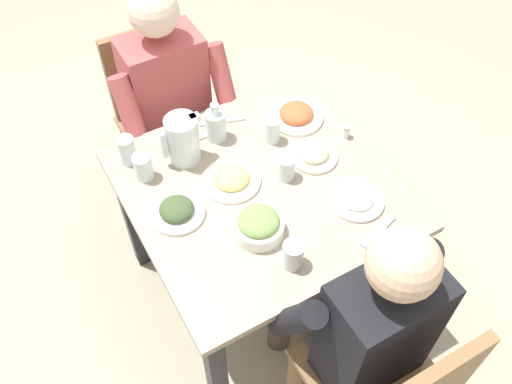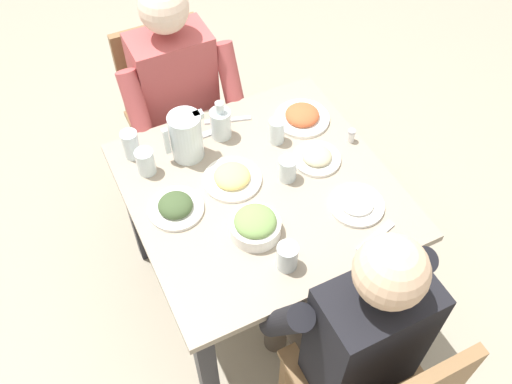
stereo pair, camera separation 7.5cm
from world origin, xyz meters
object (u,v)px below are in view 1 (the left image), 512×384
Objects in this scene: water_pitcher at (183,139)px; water_glass_by_pitcher at (127,150)px; diner_near at (177,115)px; diner_far at (355,316)px; salt_shaker at (346,131)px; plate_yoghurt at (357,199)px; plate_fries at (231,178)px; plate_dolmas at (177,210)px; chair_near at (162,112)px; plate_rice_curry at (296,114)px; oil_carafe at (216,126)px; salad_bowl at (258,225)px; water_glass_near_left at (293,255)px; water_glass_far_left at (273,130)px; dining_table at (260,207)px; plate_beans at (314,155)px; water_glass_center at (287,168)px; water_glass_far_right at (143,167)px.

water_glass_by_pitcher is (0.19, -0.09, -0.04)m from water_pitcher.
diner_far is (-0.11, 1.11, 0.00)m from diner_near.
plate_yoghurt is at bearing 61.44° from salt_shaker.
plate_dolmas reaches higher than plate_fries.
plate_yoghurt is at bearing 138.87° from plate_fries.
chair_near is 4.69× the size of water_pitcher.
plate_fries and plate_rice_curry have the same top height.
water_glass_by_pitcher is 0.70× the size of oil_carafe.
chair_near reaches higher than salt_shaker.
diner_far is at bearing 108.39° from salad_bowl.
water_pitcher reaches higher than water_glass_near_left.
water_pitcher reaches higher than plate_fries.
water_glass_far_left is at bearing -126.73° from salad_bowl.
water_pitcher is at bearing -76.34° from diner_far.
diner_far reaches higher than salt_shaker.
salt_shaker is at bearing -172.13° from dining_table.
chair_near is at bearing -70.88° from plate_yoghurt.
salt_shaker is (-0.43, 0.25, -0.03)m from oil_carafe.
water_glass_near_left is at bearing 77.98° from dining_table.
chair_near is at bearing -89.85° from plate_fries.
plate_yoghurt is 0.25m from plate_beans.
dining_table is at bearing 96.05° from chair_near.
water_glass_center is (-0.11, 0.00, 0.16)m from dining_table.
chair_near reaches higher than plate_rice_curry.
chair_near is at bearing -76.23° from water_glass_center.
water_pitcher is at bearing 72.36° from diner_near.
plate_yoghurt is at bearing -125.21° from diner_far.
plate_dolmas is at bearing 1.48° from salt_shaker.
water_glass_by_pitcher reaches higher than water_glass_near_left.
plate_beans is (0.06, 0.21, -0.00)m from plate_rice_curry.
dining_table is at bearing 7.87° from salt_shaker.
water_pitcher reaches higher than water_glass_by_pitcher.
salad_bowl reaches higher than plate_fries.
salad_bowl is at bearing 88.59° from chair_near.
water_glass_by_pitcher is at bearing -42.74° from plate_yoghurt.
diner_far reaches higher than oil_carafe.
water_glass_far_right reaches higher than dining_table.
plate_rice_curry is at bearing -128.73° from water_glass_center.
plate_fries is 2.17× the size of water_glass_near_left.
water_glass_near_left is at bearing 115.03° from water_glass_far_right.
dining_table is 0.29m from water_glass_far_left.
plate_beans is 1.56× the size of water_glass_by_pitcher.
water_glass_center is at bearing 51.27° from plate_rice_curry.
chair_near is 4.99× the size of plate_beans.
plate_dolmas is at bearing -7.11° from dining_table.
diner_far is 10.32× the size of water_glass_by_pitcher.
plate_dolmas is (0.20, -0.20, -0.02)m from salad_bowl.
plate_rice_curry is at bearing 168.98° from oil_carafe.
plate_fries is 0.23m from plate_dolmas.
water_glass_center is (-0.19, 0.76, 0.26)m from chair_near.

